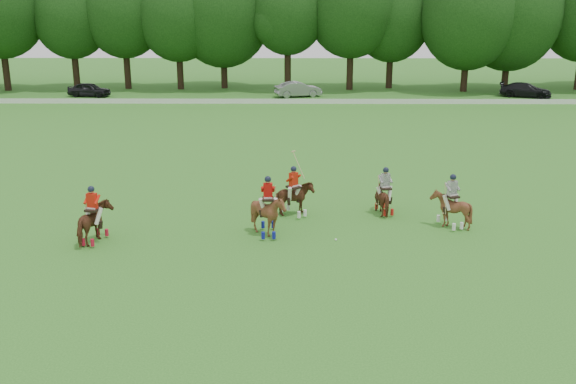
{
  "coord_description": "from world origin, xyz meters",
  "views": [
    {
      "loc": [
        0.58,
        -21.27,
        8.89
      ],
      "look_at": [
        0.37,
        4.2,
        1.4
      ],
      "focal_mm": 40.0,
      "sensor_mm": 36.0,
      "label": 1
    }
  ],
  "objects_px": {
    "car_mid": "(298,89)",
    "car_right": "(526,90)",
    "polo_red_a": "(94,223)",
    "car_left": "(89,90)",
    "polo_red_b": "(294,198)",
    "polo_stripe_b": "(451,208)",
    "polo_stripe_a": "(385,198)",
    "polo_red_c": "(268,214)",
    "polo_ball": "(336,240)"
  },
  "relations": [
    {
      "from": "car_right",
      "to": "car_left",
      "type": "bearing_deg",
      "value": 112.49
    },
    {
      "from": "polo_red_c",
      "to": "polo_ball",
      "type": "height_order",
      "value": "polo_red_c"
    },
    {
      "from": "car_mid",
      "to": "car_right",
      "type": "relative_size",
      "value": 0.94
    },
    {
      "from": "car_right",
      "to": "polo_stripe_b",
      "type": "distance_m",
      "value": 42.0
    },
    {
      "from": "car_left",
      "to": "car_mid",
      "type": "bearing_deg",
      "value": -80.94
    },
    {
      "from": "polo_red_c",
      "to": "polo_stripe_b",
      "type": "distance_m",
      "value": 7.55
    },
    {
      "from": "car_right",
      "to": "polo_red_b",
      "type": "bearing_deg",
      "value": 170.82
    },
    {
      "from": "car_right",
      "to": "polo_stripe_a",
      "type": "height_order",
      "value": "polo_stripe_a"
    },
    {
      "from": "car_mid",
      "to": "car_right",
      "type": "height_order",
      "value": "car_mid"
    },
    {
      "from": "car_right",
      "to": "polo_stripe_b",
      "type": "relative_size",
      "value": 2.17
    },
    {
      "from": "car_left",
      "to": "polo_red_b",
      "type": "relative_size",
      "value": 1.5
    },
    {
      "from": "polo_stripe_a",
      "to": "polo_ball",
      "type": "relative_size",
      "value": 23.36
    },
    {
      "from": "polo_stripe_a",
      "to": "car_left",
      "type": "bearing_deg",
      "value": 123.39
    },
    {
      "from": "car_right",
      "to": "polo_red_c",
      "type": "xyz_separation_m",
      "value": [
        -23.95,
        -39.66,
        0.18
      ]
    },
    {
      "from": "polo_stripe_a",
      "to": "polo_ball",
      "type": "distance_m",
      "value": 4.17
    },
    {
      "from": "polo_red_a",
      "to": "polo_red_c",
      "type": "height_order",
      "value": "polo_red_c"
    },
    {
      "from": "car_right",
      "to": "polo_ball",
      "type": "relative_size",
      "value": 54.42
    },
    {
      "from": "polo_red_b",
      "to": "polo_red_c",
      "type": "height_order",
      "value": "polo_red_b"
    },
    {
      "from": "car_right",
      "to": "polo_stripe_a",
      "type": "distance_m",
      "value": 41.47
    },
    {
      "from": "polo_red_a",
      "to": "polo_stripe_a",
      "type": "bearing_deg",
      "value": 17.4
    },
    {
      "from": "car_right",
      "to": "polo_stripe_a",
      "type": "bearing_deg",
      "value": 175.3
    },
    {
      "from": "polo_red_a",
      "to": "polo_red_c",
      "type": "relative_size",
      "value": 0.93
    },
    {
      "from": "polo_stripe_a",
      "to": "polo_stripe_b",
      "type": "distance_m",
      "value": 3.03
    },
    {
      "from": "car_left",
      "to": "car_mid",
      "type": "distance_m",
      "value": 20.78
    },
    {
      "from": "polo_red_a",
      "to": "polo_stripe_a",
      "type": "height_order",
      "value": "polo_red_a"
    },
    {
      "from": "car_right",
      "to": "polo_red_b",
      "type": "distance_m",
      "value": 43.7
    },
    {
      "from": "car_mid",
      "to": "polo_red_c",
      "type": "distance_m",
      "value": 39.68
    },
    {
      "from": "polo_red_b",
      "to": "car_left",
      "type": "bearing_deg",
      "value": 118.65
    },
    {
      "from": "car_right",
      "to": "car_mid",
      "type": "bearing_deg",
      "value": 112.49
    },
    {
      "from": "car_mid",
      "to": "polo_red_c",
      "type": "height_order",
      "value": "polo_red_c"
    },
    {
      "from": "car_left",
      "to": "polo_red_a",
      "type": "bearing_deg",
      "value": -153.61
    },
    {
      "from": "car_right",
      "to": "polo_stripe_a",
      "type": "xyz_separation_m",
      "value": [
        -18.95,
        -36.89,
        0.03
      ]
    },
    {
      "from": "car_left",
      "to": "polo_red_c",
      "type": "relative_size",
      "value": 1.7
    },
    {
      "from": "polo_stripe_b",
      "to": "polo_red_b",
      "type": "bearing_deg",
      "value": 167.44
    },
    {
      "from": "car_mid",
      "to": "polo_stripe_a",
      "type": "distance_m",
      "value": 37.06
    },
    {
      "from": "car_mid",
      "to": "car_right",
      "type": "bearing_deg",
      "value": -106.44
    },
    {
      "from": "polo_red_a",
      "to": "polo_red_c",
      "type": "bearing_deg",
      "value": 7.56
    },
    {
      "from": "polo_red_a",
      "to": "car_left",
      "type": "bearing_deg",
      "value": 107.33
    },
    {
      "from": "polo_red_b",
      "to": "polo_red_a",
      "type": "bearing_deg",
      "value": -156.4
    },
    {
      "from": "polo_red_a",
      "to": "car_mid",
      "type": "bearing_deg",
      "value": 78.66
    },
    {
      "from": "polo_red_a",
      "to": "polo_ball",
      "type": "distance_m",
      "value": 9.37
    },
    {
      "from": "car_mid",
      "to": "polo_ball",
      "type": "distance_m",
      "value": 40.3
    },
    {
      "from": "car_mid",
      "to": "polo_red_b",
      "type": "bearing_deg",
      "value": 162.86
    },
    {
      "from": "polo_stripe_b",
      "to": "polo_ball",
      "type": "xyz_separation_m",
      "value": [
        -4.81,
        -1.64,
        -0.76
      ]
    },
    {
      "from": "polo_red_a",
      "to": "polo_red_b",
      "type": "relative_size",
      "value": 0.82
    },
    {
      "from": "car_mid",
      "to": "polo_stripe_b",
      "type": "relative_size",
      "value": 2.03
    },
    {
      "from": "car_right",
      "to": "polo_red_c",
      "type": "distance_m",
      "value": 46.33
    },
    {
      "from": "car_mid",
      "to": "polo_stripe_a",
      "type": "height_order",
      "value": "polo_stripe_a"
    },
    {
      "from": "polo_red_b",
      "to": "car_right",
      "type": "bearing_deg",
      "value": 58.33
    },
    {
      "from": "car_mid",
      "to": "polo_red_c",
      "type": "relative_size",
      "value": 1.88
    }
  ]
}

